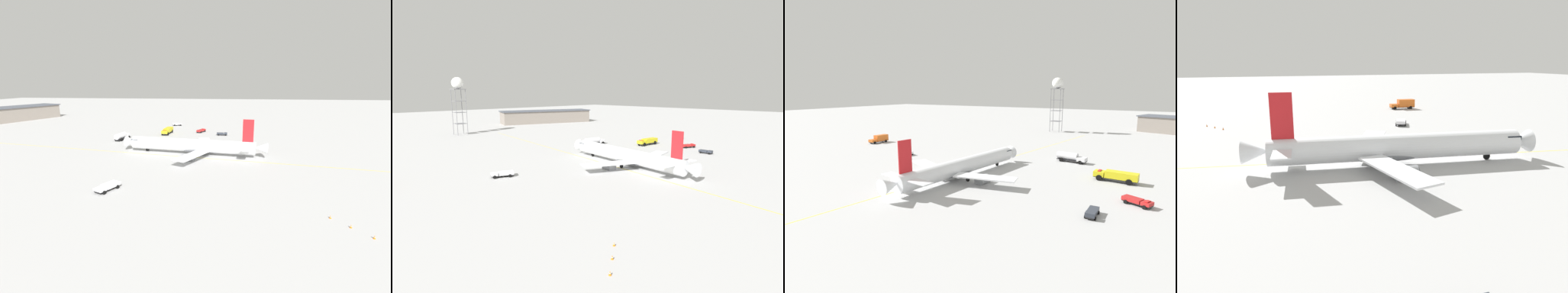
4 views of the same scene
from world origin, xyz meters
The scene contains 10 objects.
ground_plane centered at (0.00, 0.00, 0.00)m, with size 600.00×600.00×0.00m, color #B2B2B2.
airliner_main centered at (-2.67, 2.64, 2.67)m, with size 45.63×32.32×12.05m.
ops_pickup_truck centered at (-3.94, 41.44, 0.81)m, with size 3.96×5.62×1.41m.
fuel_tanker_truck centered at (-33.40, 21.37, 1.57)m, with size 3.80×8.97×2.87m.
baggage_truck_truck centered at (5.71, 35.24, 0.71)m, with size 4.40×1.90×1.22m.
fire_tender_truck centered at (-18.26, 36.04, 1.53)m, with size 3.49×9.90×2.50m.
catering_truck_truck centered at (-28.95, -55.33, 1.66)m, with size 8.21×3.15×3.10m.
pushback_tug_truck_extra centered at (-16.72, -28.54, 0.81)m, with size 4.26×5.84×1.30m.
radar_tower centered at (-99.76, -3.57, 23.35)m, with size 5.69×5.69×27.50m.
taxiway_centreline centered at (-5.00, -0.61, 0.00)m, with size 175.99×26.68×0.01m.
Camera 3 is at (58.62, 44.28, 21.27)m, focal length 28.60 mm.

